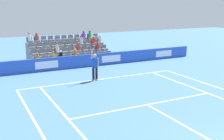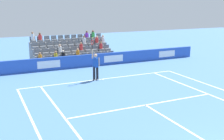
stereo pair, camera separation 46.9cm
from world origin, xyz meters
name	(u,v)px [view 2 (the right image)]	position (x,y,z in m)	size (l,w,h in m)	color
line_baseline	(102,79)	(0.00, -11.89, 0.00)	(10.97, 0.10, 0.01)	white
line_service	(145,105)	(0.00, -6.40, 0.00)	(8.23, 0.10, 0.01)	white
line_centre_service	(188,131)	(0.00, -3.20, 0.00)	(0.10, 6.40, 0.01)	white
line_singles_sideline_left	(68,123)	(4.12, -5.95, 0.00)	(0.10, 11.89, 0.01)	white
line_singles_sideline_right	(214,96)	(-4.12, -5.95, 0.00)	(0.10, 11.89, 0.01)	white
line_doubles_sideline_left	(36,129)	(5.49, -5.95, 0.00)	(0.10, 11.89, 0.01)	white
line_centre_mark	(103,79)	(0.00, -11.79, 0.00)	(0.10, 0.20, 0.01)	white
sponsor_barrier	(82,61)	(0.00, -15.92, 0.50)	(21.62, 0.22, 1.00)	blue
tennis_player	(96,66)	(0.51, -11.81, 0.99)	(0.53, 0.38, 2.85)	black
stadium_stand	(71,53)	(0.00, -18.85, 0.69)	(6.82, 3.80, 2.61)	gray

